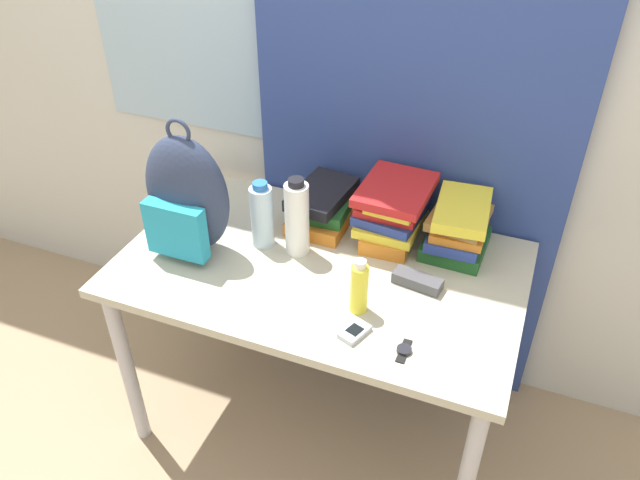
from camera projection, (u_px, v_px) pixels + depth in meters
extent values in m
cube|color=beige|center=(373.00, 58.00, 2.02)|extent=(6.00, 0.05, 2.50)
cube|color=#9EBCD1|center=(229.00, 27.00, 2.12)|extent=(1.10, 0.01, 0.80)
cube|color=navy|center=(416.00, 71.00, 1.93)|extent=(1.08, 0.04, 2.50)
cube|color=#B7B299|center=(320.00, 269.00, 1.99)|extent=(1.27, 0.76, 0.03)
cylinder|color=#B2B2B7|center=(127.00, 369.00, 2.13)|extent=(0.05, 0.05, 0.70)
cylinder|color=#B2B2B7|center=(221.00, 259.00, 2.62)|extent=(0.05, 0.05, 0.70)
cylinder|color=#B2B2B7|center=(500.00, 332.00, 2.28)|extent=(0.05, 0.05, 0.70)
ellipsoid|color=#2D3851|center=(187.00, 194.00, 1.94)|extent=(0.28, 0.14, 0.40)
cube|color=teal|center=(176.00, 230.00, 1.92)|extent=(0.20, 0.05, 0.18)
torus|color=#2D3851|center=(178.00, 131.00, 1.81)|extent=(0.08, 0.01, 0.08)
cube|color=orange|center=(323.00, 217.00, 2.16)|extent=(0.19, 0.25, 0.05)
cube|color=#1E5623|center=(324.00, 205.00, 2.13)|extent=(0.19, 0.21, 0.04)
cube|color=black|center=(322.00, 194.00, 2.12)|extent=(0.19, 0.27, 0.04)
cube|color=orange|center=(391.00, 230.00, 2.09)|extent=(0.16, 0.27, 0.05)
cube|color=yellow|center=(391.00, 221.00, 2.06)|extent=(0.20, 0.24, 0.03)
cube|color=navy|center=(391.00, 212.00, 2.04)|extent=(0.22, 0.24, 0.03)
cube|color=red|center=(392.00, 203.00, 2.03)|extent=(0.20, 0.22, 0.03)
cube|color=yellow|center=(397.00, 199.00, 2.00)|extent=(0.17, 0.22, 0.03)
cube|color=red|center=(396.00, 190.00, 1.99)|extent=(0.23, 0.28, 0.03)
cube|color=#1E5623|center=(455.00, 244.00, 2.03)|extent=(0.20, 0.23, 0.05)
cube|color=navy|center=(456.00, 234.00, 2.00)|extent=(0.17, 0.22, 0.04)
cube|color=orange|center=(460.00, 227.00, 1.98)|extent=(0.17, 0.21, 0.03)
cube|color=olive|center=(459.00, 218.00, 1.97)|extent=(0.19, 0.22, 0.03)
cube|color=yellow|center=(463.00, 209.00, 1.95)|extent=(0.18, 0.27, 0.04)
cylinder|color=silver|center=(262.00, 217.00, 2.01)|extent=(0.07, 0.07, 0.21)
cylinder|color=#286BB7|center=(260.00, 186.00, 1.94)|extent=(0.05, 0.05, 0.02)
cylinder|color=white|center=(297.00, 219.00, 1.97)|extent=(0.08, 0.08, 0.25)
cylinder|color=black|center=(296.00, 182.00, 1.89)|extent=(0.05, 0.05, 0.02)
cylinder|color=yellow|center=(359.00, 289.00, 1.77)|extent=(0.05, 0.05, 0.16)
cylinder|color=white|center=(360.00, 264.00, 1.71)|extent=(0.03, 0.03, 0.02)
cube|color=#B7BCC6|center=(355.00, 332.00, 1.73)|extent=(0.08, 0.10, 0.02)
cube|color=black|center=(355.00, 330.00, 1.72)|extent=(0.05, 0.05, 0.00)
cube|color=#47474C|center=(417.00, 281.00, 1.89)|extent=(0.16, 0.08, 0.04)
cube|color=black|center=(404.00, 351.00, 1.68)|extent=(0.02, 0.09, 0.00)
cylinder|color=#232328|center=(404.00, 350.00, 1.67)|extent=(0.04, 0.04, 0.01)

